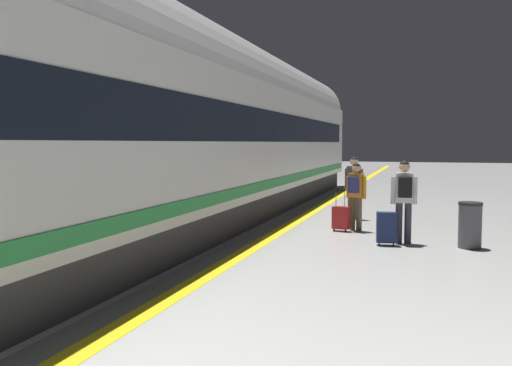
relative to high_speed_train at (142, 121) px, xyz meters
name	(u,v)px	position (x,y,z in m)	size (l,w,h in m)	color
safety_line_strip	(253,247)	(2.07, 0.61, -2.50)	(0.36, 80.00, 0.01)	yellow
tactile_edge_band	(238,246)	(1.76, 0.61, -2.50)	(0.58, 80.00, 0.01)	slate
high_speed_train	(142,121)	(0.00, 0.00, 0.00)	(2.94, 34.82, 4.97)	#38383D
passenger_near	(404,195)	(4.90, 1.94, -1.49)	(0.53, 0.37, 1.71)	#383842
suitcase_near	(386,227)	(4.58, 1.64, -2.14)	(0.41, 0.29, 0.68)	#19234C
passenger_mid	(354,183)	(3.46, 5.27, -1.52)	(0.51, 0.29, 1.70)	brown
duffel_bag_mid	(340,214)	(3.14, 5.06, -2.35)	(0.44, 0.26, 0.36)	brown
passenger_far	(356,191)	(3.75, 3.30, -1.56)	(0.48, 0.37, 1.60)	brown
suitcase_far	(341,218)	(3.44, 3.12, -2.18)	(0.42, 0.30, 0.97)	#A51E1E
waste_bin	(470,225)	(6.17, 1.86, -2.05)	(0.46, 0.46, 0.91)	#4C4C51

